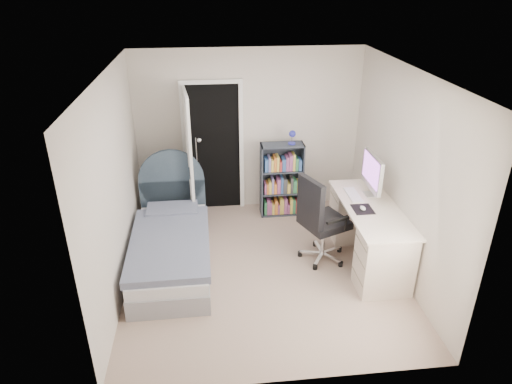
{
  "coord_description": "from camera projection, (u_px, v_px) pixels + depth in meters",
  "views": [
    {
      "loc": [
        -0.62,
        -4.81,
        3.47
      ],
      "look_at": [
        -0.06,
        0.25,
        0.98
      ],
      "focal_mm": 32.0,
      "sensor_mm": 36.0,
      "label": 1
    }
  ],
  "objects": [
    {
      "name": "room_shell",
      "position": [
        264.0,
        181.0,
        5.34
      ],
      "size": [
        3.5,
        3.7,
        2.6
      ],
      "color": "gray",
      "rests_on": "ground"
    },
    {
      "name": "desk",
      "position": [
        368.0,
        231.0,
        5.86
      ],
      "size": [
        0.67,
        1.66,
        1.36
      ],
      "color": "beige",
      "rests_on": "ground"
    },
    {
      "name": "bed",
      "position": [
        172.0,
        245.0,
        5.87
      ],
      "size": [
        0.98,
        2.03,
        1.25
      ],
      "color": "gray",
      "rests_on": "ground"
    },
    {
      "name": "office_chair",
      "position": [
        319.0,
        216.0,
        5.78
      ],
      "size": [
        0.69,
        0.7,
        1.19
      ],
      "color": "silver",
      "rests_on": "ground"
    },
    {
      "name": "bookcase",
      "position": [
        282.0,
        182.0,
        7.0
      ],
      "size": [
        0.64,
        0.28,
        1.37
      ],
      "color": "#313843",
      "rests_on": "ground"
    },
    {
      "name": "nightstand",
      "position": [
        178.0,
        199.0,
        6.85
      ],
      "size": [
        0.39,
        0.39,
        0.57
      ],
      "color": "tan",
      "rests_on": "ground"
    },
    {
      "name": "door",
      "position": [
        198.0,
        154.0,
        6.7
      ],
      "size": [
        0.92,
        0.83,
        2.06
      ],
      "color": "black",
      "rests_on": "ground"
    },
    {
      "name": "floor_lamp",
      "position": [
        200.0,
        184.0,
        6.98
      ],
      "size": [
        0.18,
        0.18,
        1.27
      ],
      "color": "silver",
      "rests_on": "ground"
    }
  ]
}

